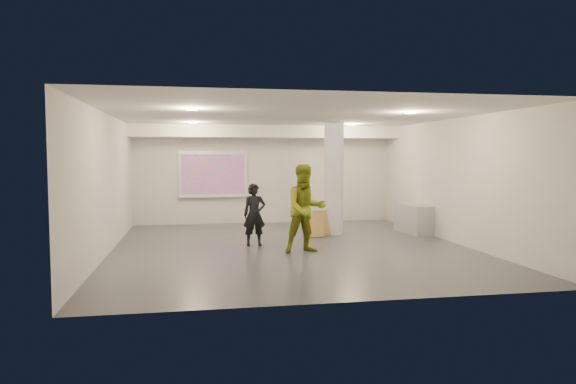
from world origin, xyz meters
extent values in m
cube|color=#33363A|center=(0.00, 0.00, 0.00)|extent=(8.00, 9.00, 0.01)
cube|color=silver|center=(0.00, 0.00, 3.00)|extent=(8.00, 9.00, 0.01)
cube|color=silver|center=(0.00, 4.50, 1.50)|extent=(8.00, 0.01, 3.00)
cube|color=silver|center=(0.00, -4.50, 1.50)|extent=(8.00, 0.01, 3.00)
cube|color=silver|center=(-4.00, 0.00, 1.50)|extent=(0.01, 9.00, 3.00)
cube|color=silver|center=(4.00, 0.00, 1.50)|extent=(0.01, 9.00, 3.00)
cube|color=white|center=(0.00, 3.95, 2.82)|extent=(8.00, 1.10, 0.36)
cylinder|color=#FDF898|center=(-2.20, 2.50, 2.98)|extent=(0.22, 0.22, 0.02)
cylinder|color=#FDF898|center=(2.20, 2.50, 2.98)|extent=(0.22, 0.22, 0.02)
cylinder|color=#FDF898|center=(-2.20, -1.50, 2.98)|extent=(0.22, 0.22, 0.02)
cylinder|color=#FDF898|center=(2.20, -1.50, 2.98)|extent=(0.22, 0.22, 0.02)
cylinder|color=silver|center=(1.50, 1.80, 1.50)|extent=(0.52, 0.52, 3.00)
cube|color=white|center=(-1.60, 4.46, 1.55)|extent=(2.10, 0.06, 1.40)
cube|color=blue|center=(-1.60, 4.42, 1.55)|extent=(1.90, 0.01, 1.20)
cube|color=white|center=(-1.60, 4.40, 0.85)|extent=(2.10, 0.08, 0.04)
cube|color=#95979B|center=(3.72, 1.59, 0.39)|extent=(0.66, 1.38, 0.78)
cube|color=silver|center=(3.76, 1.56, 0.79)|extent=(0.26, 0.31, 0.02)
cube|color=#A28144|center=(1.17, 1.59, 0.34)|extent=(0.64, 0.42, 0.67)
cube|color=#A28144|center=(0.84, 1.39, 0.29)|extent=(0.54, 0.25, 0.57)
imported|color=black|center=(-0.80, 0.39, 0.73)|extent=(0.55, 0.39, 1.45)
imported|color=olive|center=(0.19, -0.65, 0.96)|extent=(1.00, 0.82, 1.92)
camera|label=1|loc=(-2.16, -11.45, 2.09)|focal=32.00mm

